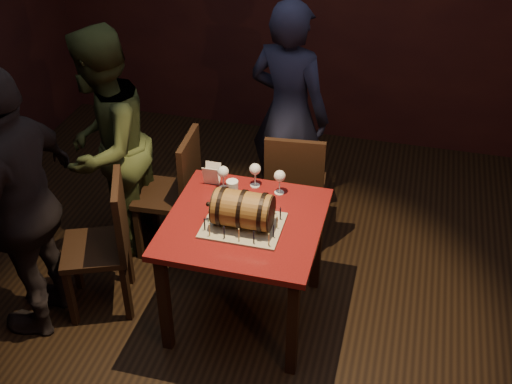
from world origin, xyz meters
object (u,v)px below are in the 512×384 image
wine_glass_left (223,173)px  wine_glass_mid (255,170)px  barrel_cake (243,209)px  chair_left_front (107,239)px  pub_table (244,235)px  wine_glass_right (280,177)px  chair_back (295,185)px  person_left_front (23,206)px  chair_left_rear (177,188)px  person_back (289,114)px  pint_of_ale (232,192)px  person_left_rear (105,147)px

wine_glass_left → wine_glass_mid: bearing=23.2°
barrel_cake → wine_glass_left: (-0.22, 0.34, -0.00)m
barrel_cake → chair_left_front: 0.93m
pub_table → wine_glass_right: (0.13, 0.33, 0.23)m
wine_glass_right → chair_back: bearing=88.3°
wine_glass_right → person_left_front: (-1.35, -0.66, -0.00)m
wine_glass_mid → chair_left_rear: (-0.60, 0.17, -0.34)m
person_back → wine_glass_left: bearing=92.7°
wine_glass_mid → person_back: size_ratio=0.10×
barrel_cake → pint_of_ale: (-0.12, 0.22, -0.05)m
wine_glass_left → person_back: bearing=76.2°
pub_table → pint_of_ale: size_ratio=6.00×
pint_of_ale → wine_glass_mid: bearing=66.8°
chair_back → person_left_front: (-1.36, -1.10, 0.34)m
chair_left_front → wine_glass_left: bearing=31.4°
wine_glass_mid → person_left_front: person_left_front is taller
chair_left_front → person_left_rear: (-0.24, 0.56, 0.30)m
person_left_front → wine_glass_left: bearing=119.8°
wine_glass_right → chair_left_rear: bearing=165.0°
chair_left_rear → chair_left_front: 0.67m
wine_glass_left → chair_left_rear: (-0.42, 0.25, -0.35)m
pint_of_ale → pub_table: bearing=-53.8°
pub_table → wine_glass_right: size_ratio=5.59×
wine_glass_mid → person_back: 0.81m
pint_of_ale → wine_glass_left: bearing=127.3°
chair_back → pint_of_ale: bearing=-113.4°
chair_left_rear → wine_glass_left: bearing=-30.5°
chair_back → chair_left_rear: same height
wine_glass_left → chair_back: (0.36, 0.49, -0.35)m
barrel_cake → chair_left_front: size_ratio=0.42×
person_back → chair_left_front: bearing=72.8°
barrel_cake → wine_glass_left: barrel_cake is taller
pub_table → person_back: person_back is taller
barrel_cake → pub_table: bearing=97.5°
chair_left_rear → chair_left_front: (-0.22, -0.63, 0.00)m
wine_glass_mid → person_back: bearing=87.4°
pub_table → chair_left_rear: bearing=139.9°
pint_of_ale → person_back: size_ratio=0.09×
wine_glass_left → pint_of_ale: size_ratio=1.07×
chair_left_front → person_back: bearing=56.2°
barrel_cake → person_left_rear: size_ratio=0.24×
pub_table → person_left_rear: size_ratio=0.55×
pub_table → chair_left_front: 0.86m
wine_glass_mid → person_left_rear: person_left_rear is taller
chair_left_rear → person_left_rear: bearing=-170.5°
barrel_cake → chair_left_rear: 0.93m
pint_of_ale → chair_back: bearing=66.6°
wine_glass_right → chair_left_rear: chair_left_rear is taller
wine_glass_right → chair_back: size_ratio=0.17×
chair_left_front → wine_glass_mid: bearing=29.7°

